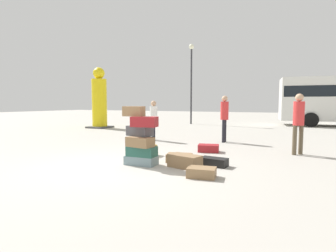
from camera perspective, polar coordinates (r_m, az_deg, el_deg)
ground_plane at (r=6.55m, az=-9.86°, el=-8.34°), size 80.00×80.00×0.00m
suitcase_tower at (r=6.50m, az=-5.84°, el=-2.89°), size 0.93×0.63×1.41m
suitcase_tan_left_side at (r=7.79m, az=-5.22°, el=-5.06°), size 0.75×0.41×0.29m
suitcase_brown_white_trunk at (r=5.51m, az=7.14°, el=-9.76°), size 0.61×0.46×0.20m
suitcase_brown_upright_blue at (r=6.85m, az=2.42°, el=-6.78°), size 0.70×0.52×0.21m
suitcase_brown_foreground_far at (r=6.26m, az=3.59°, el=-7.47°), size 0.83×0.56×0.30m
suitcase_maroon_right_side at (r=8.33m, az=8.59°, el=-4.69°), size 0.70×0.55×0.22m
suitcase_black_foreground_near at (r=6.52m, az=9.75°, el=-7.52°), size 0.65×0.39×0.20m
person_bearded_onlooker at (r=8.56m, az=25.99°, el=1.45°), size 0.30×0.30×1.76m
person_tourist_with_camera at (r=10.42m, az=11.90°, el=2.40°), size 0.30×0.34×1.77m
person_passerby_in_red at (r=10.74m, az=-3.07°, el=1.97°), size 0.30×0.31×1.58m
yellow_dummy_statue at (r=16.67m, az=-14.36°, el=5.09°), size 1.23×1.23×3.61m
lamp_post at (r=19.41m, az=4.98°, el=11.44°), size 0.36×0.36×5.62m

